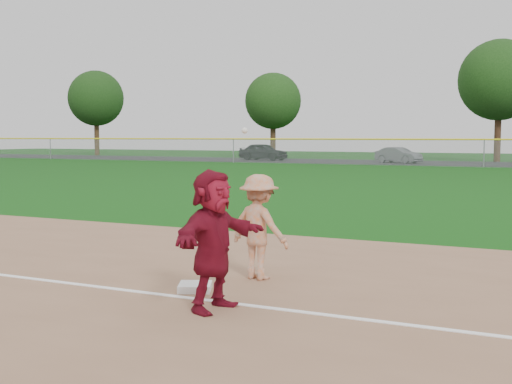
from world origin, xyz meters
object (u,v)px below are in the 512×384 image
at_px(base_runner, 213,240).
at_px(car_left, 263,152).
at_px(first_base, 195,287).
at_px(car_mid, 399,155).

xyz_separation_m(base_runner, car_left, (-20.61, 47.22, -0.12)).
relative_size(base_runner, car_left, 0.39).
distance_m(first_base, car_left, 50.51).
height_order(car_left, car_mid, car_left).
bearing_deg(base_runner, first_base, 52.39).
relative_size(car_left, car_mid, 1.17).
xyz_separation_m(first_base, car_left, (-19.88, 46.43, 0.73)).
bearing_deg(car_left, car_mid, -86.80).
bearing_deg(base_runner, car_mid, 18.99).
relative_size(first_base, car_mid, 0.12).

